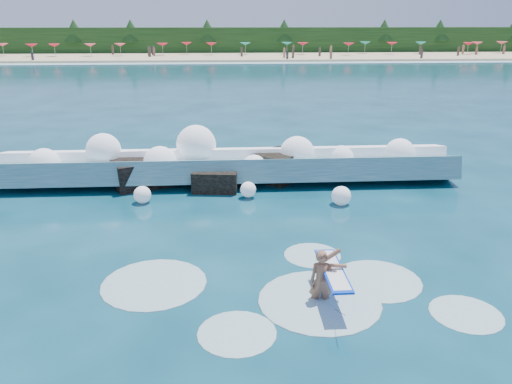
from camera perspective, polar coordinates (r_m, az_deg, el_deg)
ground at (r=14.68m, az=-5.38°, el=-7.12°), size 200.00×200.00×0.00m
beach at (r=91.38m, az=-4.23°, el=15.15°), size 140.00×20.00×0.40m
wet_band at (r=80.42m, az=-4.26°, el=14.50°), size 140.00×5.00×0.08m
treeline at (r=101.24m, az=-4.24°, el=16.84°), size 140.00×4.00×5.00m
breaking_wave at (r=21.08m, az=-3.26°, el=2.84°), size 18.88×2.90×1.63m
rock_cluster at (r=20.74m, az=-5.64°, el=2.11°), size 8.36×3.23×1.36m
surfer_with_board at (r=12.22m, az=7.77°, el=-9.86°), size 0.84×2.80×1.59m
wave_spray at (r=20.85m, az=-4.30°, el=4.17°), size 15.90×4.94×2.31m
surf_foam at (r=12.79m, az=3.40°, el=-11.31°), size 9.64×5.38×0.15m
beach_umbrellas at (r=93.28m, az=-4.34°, el=16.49°), size 109.84×6.63×0.50m
beachgoers at (r=88.73m, az=-8.83°, el=15.45°), size 96.13×13.60×1.93m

